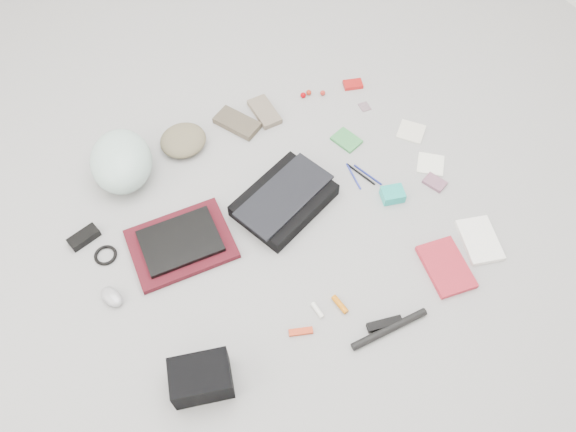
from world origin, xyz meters
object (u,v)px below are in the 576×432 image
camera_bag (201,378)px  laptop (180,241)px  messenger_bag (284,200)px  bike_helmet (121,161)px  accordion_wallet (393,194)px  book_red (446,267)px

camera_bag → laptop: bearing=91.5°
messenger_bag → laptop: (-0.45, 0.02, 0.01)m
camera_bag → bike_helmet: bearing=102.3°
camera_bag → accordion_wallet: bearing=35.0°
messenger_bag → accordion_wallet: size_ratio=4.21×
camera_bag → book_red: bearing=14.4°
messenger_bag → book_red: (0.41, -0.56, -0.02)m
book_red → laptop: bearing=155.8°
bike_helmet → book_red: 1.38m
messenger_bag → laptop: 0.45m
camera_bag → accordion_wallet: size_ratio=2.21×
messenger_bag → accordion_wallet: messenger_bag is taller
accordion_wallet → bike_helmet: bearing=161.6°
camera_bag → accordion_wallet: camera_bag is taller
bike_helmet → camera_bag: bike_helmet is taller
bike_helmet → laptop: bearing=-65.5°
book_red → bike_helmet: bearing=142.4°
bike_helmet → accordion_wallet: bike_helmet is taller
messenger_bag → bike_helmet: bike_helmet is taller
camera_bag → accordion_wallet: 1.06m
laptop → camera_bag: 0.56m
book_red → accordion_wallet: 0.37m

